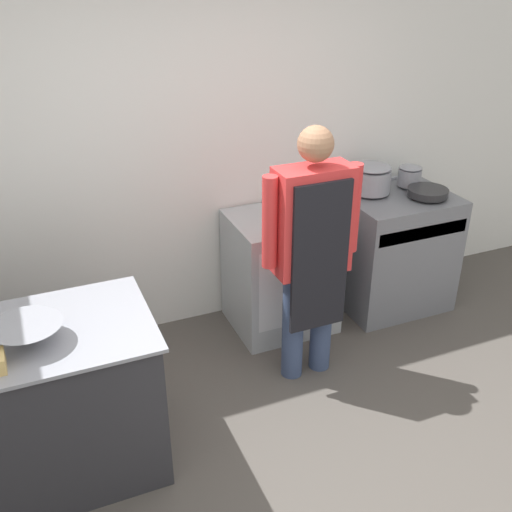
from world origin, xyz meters
The scene contains 10 objects.
ground_plane centered at (0.00, 0.00, 0.00)m, with size 14.00×14.00×0.00m, color #4C4742.
wall_back centered at (0.00, 2.00, 1.35)m, with size 8.00×0.05×2.70m.
prep_counter centered at (-1.24, 0.82, 0.44)m, with size 1.31×0.76×0.89m.
stove centered at (1.49, 1.59, 0.46)m, with size 0.81×0.66×0.93m.
fridge_unit centered at (0.56, 1.64, 0.44)m, with size 0.72×0.61×0.87m.
person_cook centered at (0.47, 1.05, 0.95)m, with size 0.64×0.24×1.68m.
mixing_bowl centered at (-1.18, 0.74, 0.94)m, with size 0.34×0.34×0.10m.
stock_pot centered at (1.31, 1.71, 1.04)m, with size 0.29×0.29×0.21m.
saute_pan centered at (1.66, 1.48, 0.96)m, with size 0.30×0.30×0.05m.
sauce_pot centered at (1.66, 1.71, 1.01)m, with size 0.18×0.18×0.16m.
Camera 1 is at (-1.10, -1.81, 2.55)m, focal length 42.00 mm.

